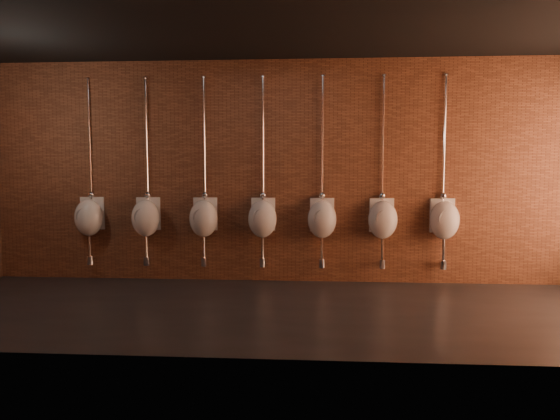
% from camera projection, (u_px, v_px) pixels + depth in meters
% --- Properties ---
extents(ground, '(8.50, 8.50, 0.00)m').
position_uv_depth(ground, '(271.00, 310.00, 5.86)').
color(ground, black).
rests_on(ground, ground).
extents(room_shell, '(8.54, 3.04, 3.22)m').
position_uv_depth(room_shell, '(271.00, 137.00, 5.68)').
color(room_shell, black).
rests_on(room_shell, ground).
extents(urinal_0, '(0.44, 0.40, 2.72)m').
position_uv_depth(urinal_0, '(89.00, 217.00, 7.31)').
color(urinal_0, silver).
rests_on(urinal_0, ground).
extents(urinal_1, '(0.44, 0.40, 2.72)m').
position_uv_depth(urinal_1, '(146.00, 217.00, 7.25)').
color(urinal_1, silver).
rests_on(urinal_1, ground).
extents(urinal_2, '(0.44, 0.40, 2.72)m').
position_uv_depth(urinal_2, '(204.00, 217.00, 7.20)').
color(urinal_2, silver).
rests_on(urinal_2, ground).
extents(urinal_3, '(0.44, 0.40, 2.72)m').
position_uv_depth(urinal_3, '(262.00, 218.00, 7.14)').
color(urinal_3, silver).
rests_on(urinal_3, ground).
extents(urinal_4, '(0.44, 0.40, 2.72)m').
position_uv_depth(urinal_4, '(322.00, 218.00, 7.08)').
color(urinal_4, silver).
rests_on(urinal_4, ground).
extents(urinal_5, '(0.44, 0.40, 2.72)m').
position_uv_depth(urinal_5, '(383.00, 219.00, 7.03)').
color(urinal_5, silver).
rests_on(urinal_5, ground).
extents(urinal_6, '(0.44, 0.40, 2.72)m').
position_uv_depth(urinal_6, '(444.00, 219.00, 6.97)').
color(urinal_6, silver).
rests_on(urinal_6, ground).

